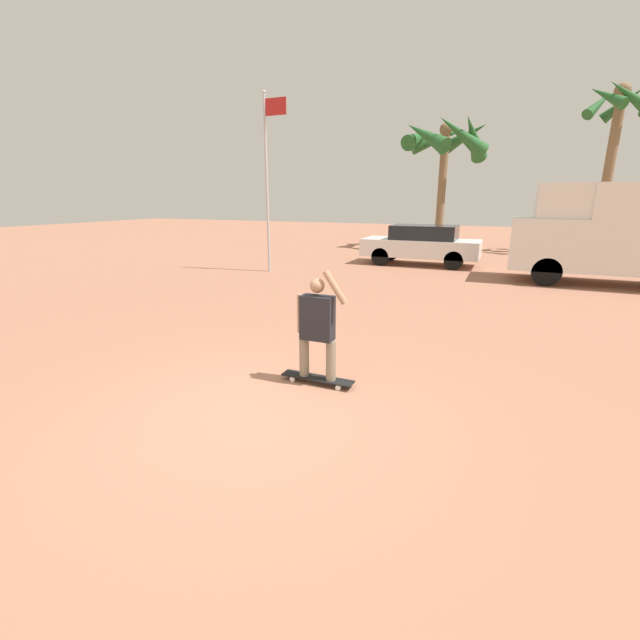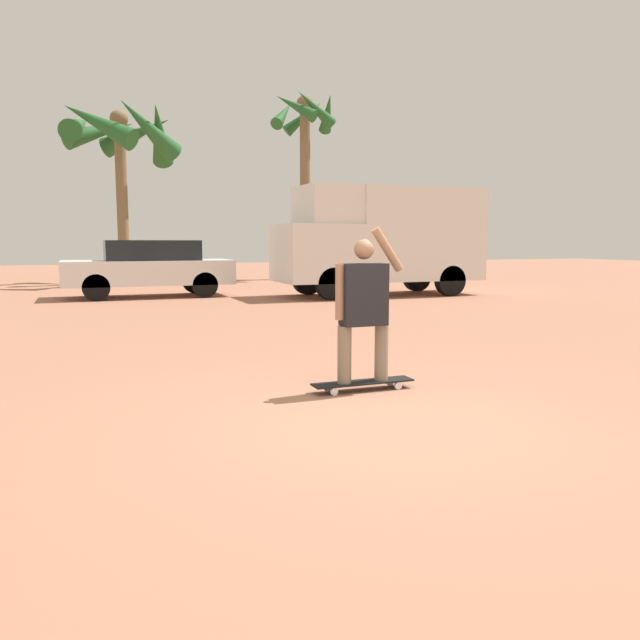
{
  "view_description": "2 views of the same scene",
  "coord_description": "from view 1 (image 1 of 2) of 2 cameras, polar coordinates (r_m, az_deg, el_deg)",
  "views": [
    {
      "loc": [
        2.6,
        -3.99,
        2.57
      ],
      "look_at": [
        0.23,
        1.43,
        0.87
      ],
      "focal_mm": 24.0,
      "sensor_mm": 36.0,
      "label": 1
    },
    {
      "loc": [
        -2.34,
        -4.47,
        1.5
      ],
      "look_at": [
        0.15,
        1.97,
        0.64
      ],
      "focal_mm": 35.0,
      "sensor_mm": 36.0,
      "label": 2
    }
  ],
  "objects": [
    {
      "name": "ground_plane",
      "position": [
        5.41,
        -8.57,
        -12.53
      ],
      "size": [
        80.0,
        80.0,
        0.0
      ],
      "primitive_type": "plane",
      "color": "#A36B51"
    },
    {
      "name": "skateboard",
      "position": [
        6.18,
        -0.35,
        -7.8
      ],
      "size": [
        1.07,
        0.22,
        0.09
      ],
      "color": "black",
      "rests_on": "ground_plane"
    },
    {
      "name": "palm_tree_near_van",
      "position": [
        24.22,
        34.82,
        20.74
      ],
      "size": [
        2.83,
        2.93,
        7.41
      ],
      "color": "brown",
      "rests_on": "ground_plane"
    },
    {
      "name": "palm_tree_center_background",
      "position": [
        23.63,
        16.47,
        21.9
      ],
      "size": [
        4.32,
        4.48,
        6.44
      ],
      "color": "brown",
      "rests_on": "ground_plane"
    },
    {
      "name": "flagpole",
      "position": [
        15.54,
        -6.94,
        18.81
      ],
      "size": [
        0.87,
        0.12,
        5.96
      ],
      "color": "#B7B7BC",
      "rests_on": "ground_plane"
    },
    {
      "name": "person_skateboarder",
      "position": [
        5.89,
        -0.37,
        -0.44
      ],
      "size": [
        0.74,
        0.22,
        1.56
      ],
      "color": "gray",
      "rests_on": "skateboard"
    },
    {
      "name": "camper_van",
      "position": [
        15.71,
        35.33,
        9.7
      ],
      "size": [
        5.77,
        2.13,
        2.99
      ],
      "color": "black",
      "rests_on": "ground_plane"
    },
    {
      "name": "parked_car_white",
      "position": [
        17.57,
        13.37,
        9.83
      ],
      "size": [
        4.48,
        1.82,
        1.55
      ],
      "color": "black",
      "rests_on": "ground_plane"
    }
  ]
}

